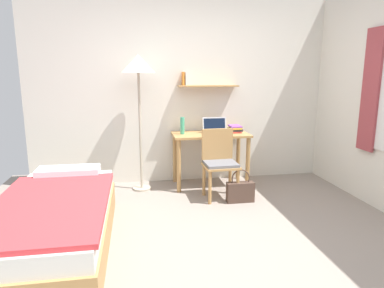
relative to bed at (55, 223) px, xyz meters
name	(u,v)px	position (x,y,z in m)	size (l,w,h in m)	color
ground_plane	(221,245)	(1.48, -0.20, -0.24)	(5.28, 5.28, 0.00)	gray
wall_back	(187,91)	(1.48, 1.82, 1.06)	(4.40, 0.27, 2.60)	silver
bed	(55,223)	(0.00, 0.00, 0.00)	(0.95, 1.96, 0.54)	#B2844C
desk	(210,144)	(1.75, 1.50, 0.36)	(1.04, 0.54, 0.74)	#B2844C
desk_chair	(220,161)	(1.76, 1.01, 0.24)	(0.43, 0.39, 0.86)	#B2844C
standing_lamp	(138,70)	(0.80, 1.47, 1.34)	(0.43, 0.43, 1.78)	#B2A893
laptop	(215,129)	(1.82, 1.51, 0.55)	(0.34, 0.22, 0.22)	#B7BABF
water_bottle	(182,126)	(1.37, 1.51, 0.61)	(0.06, 0.06, 0.23)	#42A87F
book_stack	(235,129)	(2.11, 1.54, 0.55)	(0.18, 0.23, 0.10)	#D13D38
handbag	(240,191)	(1.98, 0.80, -0.10)	(0.34, 0.11, 0.41)	#4C382D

